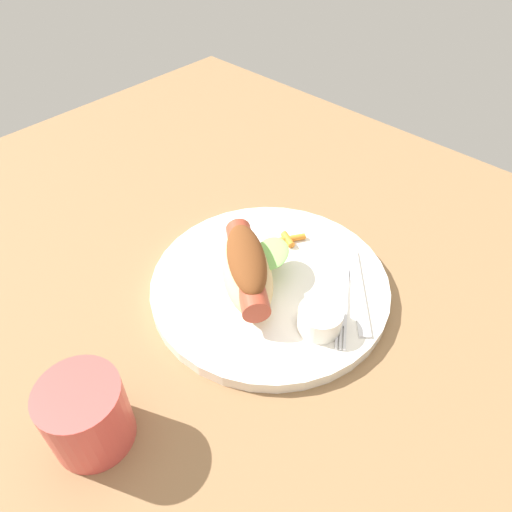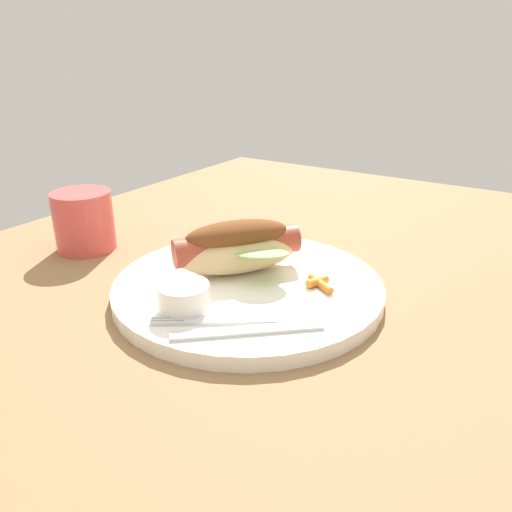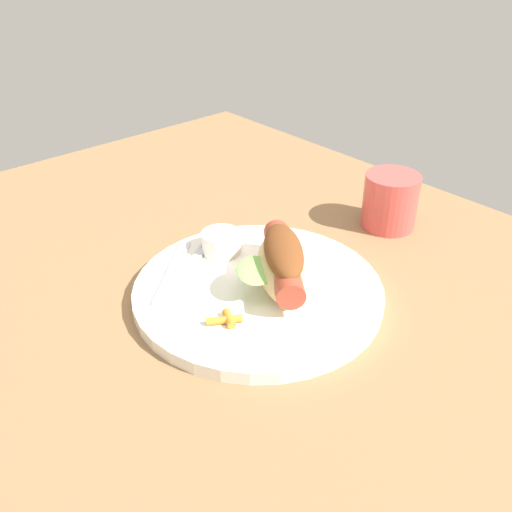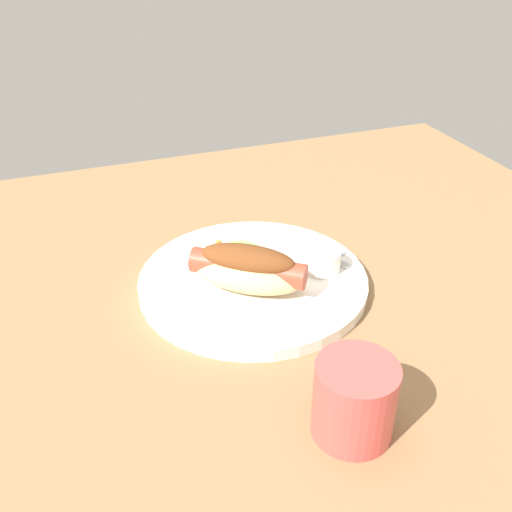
{
  "view_description": "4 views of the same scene",
  "coord_description": "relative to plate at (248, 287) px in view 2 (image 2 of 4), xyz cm",
  "views": [
    {
      "loc": [
        -28.65,
        33.64,
        45.42
      ],
      "look_at": [
        -0.2,
        3.29,
        5.66
      ],
      "focal_mm": 33.72,
      "sensor_mm": 36.0,
      "label": 1
    },
    {
      "loc": [
        -43.6,
        -25.7,
        25.77
      ],
      "look_at": [
        0.01,
        2.23,
        4.03
      ],
      "focal_mm": 35.29,
      "sensor_mm": 36.0,
      "label": 2
    },
    {
      "loc": [
        39.22,
        -34.61,
        40.12
      ],
      "look_at": [
        -1.73,
        2.03,
        5.78
      ],
      "focal_mm": 39.42,
      "sensor_mm": 36.0,
      "label": 3
    },
    {
      "loc": [
        20.11,
        62.05,
        44.11
      ],
      "look_at": [
        -1.91,
        2.48,
        4.74
      ],
      "focal_mm": 41.15,
      "sensor_mm": 36.0,
      "label": 4
    }
  ],
  "objects": [
    {
      "name": "plate",
      "position": [
        0.0,
        0.0,
        0.0
      ],
      "size": [
        29.85,
        29.85,
        1.6
      ],
      "primitive_type": "cylinder",
      "color": "white",
      "rests_on": "ground_plane"
    },
    {
      "name": "knife",
      "position": [
        -9.11,
        -5.96,
        0.98
      ],
      "size": [
        10.32,
        11.53,
        0.36
      ],
      "primitive_type": "cube",
      "rotation": [
        0.0,
        0.0,
        2.29
      ],
      "color": "silver",
      "rests_on": "plate"
    },
    {
      "name": "hot_dog",
      "position": [
        1.89,
        2.43,
        3.8
      ],
      "size": [
        14.84,
        14.13,
        6.07
      ],
      "rotation": [
        0.0,
        0.0,
        2.49
      ],
      "color": "#DBB77A",
      "rests_on": "plate"
    },
    {
      "name": "ground_plane",
      "position": [
        1.59,
        -2.23,
        -1.7
      ],
      "size": [
        120.0,
        90.0,
        1.8
      ],
      "primitive_type": "cube",
      "color": "olive"
    },
    {
      "name": "drinking_cup",
      "position": [
        -0.52,
        26.12,
        3.19
      ],
      "size": [
        7.84,
        7.84,
        7.98
      ],
      "primitive_type": "cylinder",
      "color": "#D84C47",
      "rests_on": "ground_plane"
    },
    {
      "name": "sauce_ramekin",
      "position": [
        -8.98,
        1.61,
        2.2
      ],
      "size": [
        5.08,
        5.08,
        2.81
      ],
      "primitive_type": "cylinder",
      "color": "white",
      "rests_on": "plate"
    },
    {
      "name": "carrot_garnish",
      "position": [
        2.94,
        -7.26,
        1.25
      ],
      "size": [
        2.95,
        3.8,
        0.96
      ],
      "color": "orange",
      "rests_on": "plate"
    },
    {
      "name": "fork",
      "position": [
        -8.31,
        -3.91,
        1.0
      ],
      "size": [
        9.33,
        13.2,
        0.4
      ],
      "rotation": [
        0.0,
        0.0,
        2.16
      ],
      "color": "silver",
      "rests_on": "plate"
    }
  ]
}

